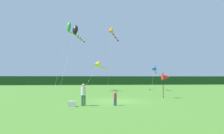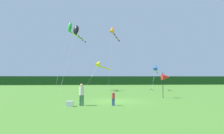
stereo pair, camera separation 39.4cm
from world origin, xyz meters
name	(u,v)px [view 1 (the left image)]	position (x,y,z in m)	size (l,w,h in m)	color
ground_plane	(118,101)	(0.00, 0.00, 0.00)	(120.00, 120.00, 0.00)	#4C842D
distant_treeline	(101,81)	(0.00, 45.00, 1.41)	(108.00, 2.01, 2.83)	#193D19
person_adult	(83,93)	(-3.05, -2.85, 0.96)	(0.38, 0.38, 1.72)	#3F724C
person_child	(115,98)	(-0.57, -2.95, 0.63)	(0.25, 0.25, 1.12)	#334C8C
cooler_box	(72,104)	(-3.91, -3.23, 0.21)	(0.52, 0.38, 0.42)	silver
banner_flag_pole	(166,77)	(5.57, 2.18, 2.26)	(0.90, 0.70, 2.78)	black
kite_yellow	(99,64)	(-1.49, 13.31, 4.54)	(4.44, 4.92, 5.30)	#B2B2B2
kite_blue	(155,68)	(8.29, 14.41, 4.00)	(2.87, 5.66, 4.78)	#B2B2B2
kite_green	(70,28)	(-6.47, 14.79, 10.70)	(3.95, 5.17, 11.81)	#B2B2B2
kite_black	(76,31)	(-5.38, 14.00, 10.10)	(3.22, 7.98, 11.14)	#B2B2B2
kite_orange	(112,31)	(0.89, 15.96, 10.79)	(2.70, 6.57, 11.59)	#B2B2B2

